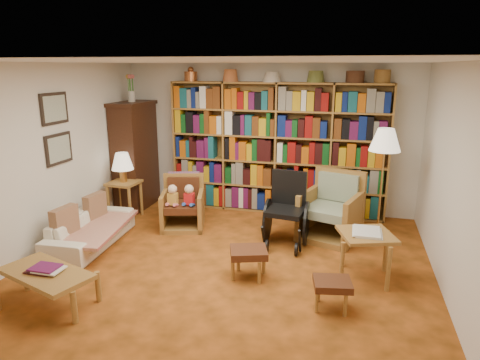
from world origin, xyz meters
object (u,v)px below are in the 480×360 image
(armchair_sage, at_px, (331,212))
(footstool_a, at_px, (249,254))
(side_table_papers, at_px, (366,240))
(side_table_lamp, at_px, (124,190))
(floor_lamp, at_px, (385,145))
(armchair_leather, at_px, (185,205))
(sofa, at_px, (90,230))
(coffee_table, at_px, (46,276))
(wheelchair, at_px, (287,211))
(footstool_b, at_px, (332,286))

(armchair_sage, xyz_separation_m, footstool_a, (-0.86, -1.59, -0.07))
(side_table_papers, relative_size, footstool_a, 1.41)
(side_table_lamp, xyz_separation_m, floor_lamp, (4.01, 0.10, 0.93))
(side_table_papers, bearing_deg, armchair_leather, 158.31)
(sofa, bearing_deg, floor_lamp, -76.19)
(armchair_leather, height_order, side_table_papers, armchair_leather)
(armchair_leather, relative_size, coffee_table, 0.74)
(armchair_leather, distance_m, wheelchair, 1.68)
(wheelchair, bearing_deg, armchair_sage, 36.22)
(side_table_papers, bearing_deg, sofa, 179.66)
(side_table_lamp, height_order, floor_lamp, floor_lamp)
(footstool_a, bearing_deg, wheelchair, 76.67)
(armchair_sage, relative_size, footstool_b, 2.33)
(sofa, xyz_separation_m, side_table_papers, (3.70, -0.02, 0.26))
(side_table_lamp, xyz_separation_m, footstool_b, (3.47, -1.95, -0.21))
(sofa, height_order, coffee_table, sofa)
(footstool_a, bearing_deg, armchair_sage, 61.48)
(side_table_lamp, bearing_deg, sofa, -85.02)
(side_table_papers, height_order, footstool_b, side_table_papers)
(wheelchair, xyz_separation_m, floor_lamp, (1.26, 0.45, 0.94))
(armchair_leather, height_order, floor_lamp, floor_lamp)
(armchair_leather, bearing_deg, coffee_table, -101.14)
(side_table_lamp, relative_size, armchair_leather, 0.75)
(sofa, bearing_deg, armchair_sage, -73.04)
(wheelchair, relative_size, footstool_b, 2.37)
(floor_lamp, distance_m, coffee_table, 4.52)
(armchair_sage, relative_size, coffee_table, 0.91)
(sofa, distance_m, armchair_sage, 3.46)
(footstool_a, xyz_separation_m, footstool_b, (1.00, -0.45, -0.03))
(side_table_lamp, xyz_separation_m, footstool_a, (2.47, -1.50, -0.18))
(armchair_leather, distance_m, footstool_a, 1.97)
(side_table_lamp, xyz_separation_m, coffee_table, (0.59, -2.65, -0.13))
(side_table_lamp, bearing_deg, floor_lamp, 1.41)
(side_table_lamp, relative_size, armchair_sage, 0.61)
(armchair_sage, bearing_deg, side_table_lamp, -178.57)
(armchair_sage, height_order, footstool_b, armchair_sage)
(armchair_leather, distance_m, armchair_sage, 2.25)
(wheelchair, height_order, coffee_table, wheelchair)
(armchair_sage, height_order, side_table_papers, armchair_sage)
(footstool_b, bearing_deg, coffee_table, -166.32)
(side_table_lamp, distance_m, wheelchair, 2.77)
(coffee_table, bearing_deg, armchair_leather, 78.86)
(sofa, xyz_separation_m, footstool_b, (3.37, -0.80, 0.04))
(sofa, distance_m, armchair_leather, 1.45)
(wheelchair, distance_m, floor_lamp, 1.64)
(armchair_sage, xyz_separation_m, floor_lamp, (0.68, 0.02, 1.04))
(armchair_leather, bearing_deg, side_table_papers, -21.69)
(armchair_leather, xyz_separation_m, wheelchair, (1.65, -0.26, 0.13))
(wheelchair, distance_m, side_table_papers, 1.34)
(side_table_lamp, distance_m, floor_lamp, 4.12)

